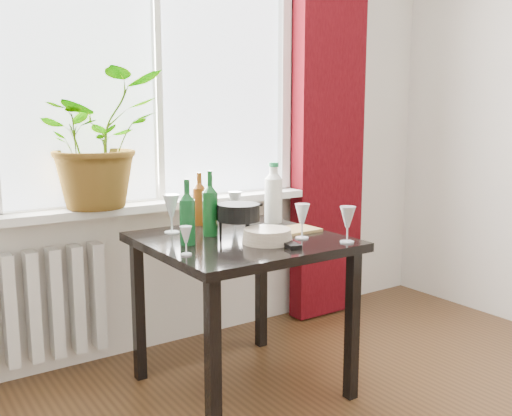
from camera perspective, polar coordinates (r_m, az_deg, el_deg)
window at (r=3.12m, az=-10.06°, el=14.75°), size 1.72×0.08×1.62m
windowsill at (r=3.08m, az=-9.10°, el=0.39°), size 1.72×0.20×0.04m
curtain at (r=3.64m, az=7.29°, el=9.27°), size 0.50×0.12×2.56m
radiator at (r=2.99m, az=-22.42°, el=-9.30°), size 0.80×0.10×0.55m
table at (r=2.65m, az=-1.48°, el=-4.91°), size 0.85×0.85×0.74m
potted_plant at (r=2.89m, az=-15.60°, el=6.64°), size 0.68×0.62×0.67m
wine_bottle_left at (r=2.48m, az=-6.90°, el=-0.36°), size 0.09×0.09×0.29m
wine_bottle_right at (r=2.65m, az=-4.61°, el=0.50°), size 0.08×0.08×0.31m
bottle_amber at (r=2.92m, az=-5.68°, el=0.99°), size 0.07×0.07×0.28m
cleaning_bottle at (r=2.96m, az=1.76°, el=1.65°), size 0.12×0.12×0.32m
wineglass_front_right at (r=2.60m, az=4.63°, el=-1.29°), size 0.09×0.09×0.16m
wineglass_far_right at (r=2.54m, az=9.14°, el=-1.59°), size 0.09×0.09×0.17m
wineglass_back_center at (r=2.94m, az=-2.12°, el=0.08°), size 0.08×0.08×0.17m
wineglass_back_left at (r=2.74m, az=-8.45°, el=-0.53°), size 0.08×0.08×0.19m
wineglass_front_left at (r=2.31m, az=-7.01°, el=-3.25°), size 0.07×0.07×0.12m
plate_stack at (r=2.52m, az=1.14°, el=-2.82°), size 0.23×0.23×0.06m
fondue_pot at (r=2.64m, az=-1.76°, el=-1.21°), size 0.25×0.22×0.15m
tv_remote at (r=2.47m, az=3.15°, el=-3.55°), size 0.09×0.19×0.02m
cutting_board at (r=2.75m, az=3.61°, el=-2.26°), size 0.26×0.17×0.01m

